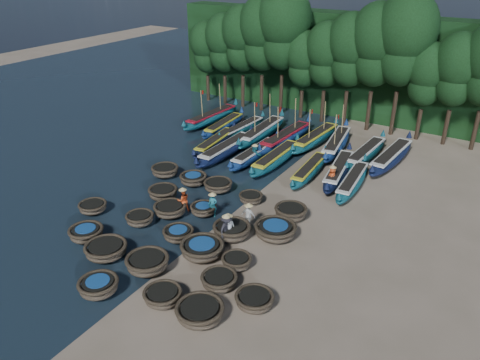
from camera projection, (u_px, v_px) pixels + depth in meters
The scene contains 60 objects.
ground at pixel (232, 214), 30.45m from camera, with size 120.00×120.00×0.00m, color gray.
foliage_wall at pixel (360, 67), 46.11m from camera, with size 40.00×3.00×10.00m, color black.
coracle_2 at pixel (98, 286), 23.27m from camera, with size 2.20×2.20×0.78m.
coracle_3 at pixel (163, 295), 22.71m from camera, with size 1.94×1.94×0.69m.
coracle_4 at pixel (200, 312), 21.64m from camera, with size 2.67×2.67×0.77m.
coracle_5 at pixel (86, 233), 27.60m from camera, with size 2.52×2.52×0.78m.
coracle_6 at pixel (106, 249), 26.09m from camera, with size 2.58×2.58×0.79m.
coracle_7 at pixel (147, 263), 24.94m from camera, with size 2.47×2.47×0.85m.
coracle_8 at pixel (219, 280), 23.75m from camera, with size 2.19×2.19×0.71m.
coracle_9 at pixel (254, 300), 22.46m from camera, with size 2.30×2.30×0.68m.
coracle_10 at pixel (93, 207), 30.51m from camera, with size 2.01×2.01×0.67m.
coracle_11 at pixel (140, 218), 29.16m from camera, with size 1.79×1.79×0.71m.
coracle_12 at pixel (178, 233), 27.64m from camera, with size 1.94×1.94×0.69m.
coracle_13 at pixel (202, 249), 26.08m from camera, with size 2.75×2.75×0.85m.
coracle_14 at pixel (237, 261), 25.24m from camera, with size 1.91×1.91×0.66m.
coracle_15 at pixel (163, 193), 32.10m from camera, with size 2.41×2.41×0.83m.
coracle_16 at pixel (170, 209), 30.11m from camera, with size 2.28×2.28×0.77m.
coracle_17 at pixel (203, 209), 30.23m from camera, with size 2.08×2.08×0.68m.
coracle_18 at pixel (232, 230), 27.81m from camera, with size 2.45×2.45×0.85m.
coracle_19 at pixel (275, 230), 27.82m from camera, with size 2.55×2.55×0.84m.
coracle_20 at pixel (165, 170), 35.31m from camera, with size 2.08×2.08×0.80m.
coracle_21 at pixel (193, 179), 34.06m from camera, with size 2.30×2.30×0.78m.
coracle_22 at pixel (218, 185), 33.16m from camera, with size 2.07×2.07×0.75m.
coracle_23 at pixel (251, 198), 31.66m from camera, with size 1.92×1.92×0.64m.
coracle_24 at pixel (291, 212), 29.75m from camera, with size 2.55×2.55×0.82m.
long_boat_2 at pixel (216, 142), 40.26m from camera, with size 2.08×7.58×1.34m.
long_boat_3 at pixel (226, 149), 38.75m from camera, with size 1.58×8.55×1.50m.
long_boat_4 at pixel (255, 154), 38.06m from camera, with size 1.47×7.73×1.36m.
long_boat_5 at pixel (276, 158), 37.23m from camera, with size 1.45×8.16×1.44m.
long_boat_6 at pixel (310, 170), 35.39m from camera, with size 1.69×7.26×1.28m.
long_boat_7 at pixel (339, 170), 35.13m from camera, with size 2.58×8.04×1.43m.
long_boat_8 at pixel (352, 181), 33.60m from camera, with size 1.92×7.51×1.33m.
long_boat_9 at pixel (212, 117), 46.07m from camera, with size 2.01×8.65×3.68m.
long_boat_10 at pixel (224, 125), 44.12m from camera, with size 1.85×7.63×1.35m.
long_boat_11 at pixel (242, 128), 43.45m from camera, with size 1.73×7.39×1.30m.
long_boat_12 at pixel (262, 132), 42.35m from camera, with size 1.92×9.02×3.83m.
long_boat_13 at pixel (286, 137), 41.02m from camera, with size 2.08×9.10×3.87m.
long_boat_14 at pixel (316, 138), 41.05m from camera, with size 2.08×8.51×3.62m.
long_boat_15 at pixel (336, 143), 39.91m from camera, with size 2.81×8.54×3.67m.
long_boat_16 at pixel (366, 153), 37.99m from camera, with size 1.88×8.24×1.45m.
long_boat_17 at pixel (391, 156), 37.35m from camera, with size 2.16×8.76×1.55m.
fisherman_0 at pixel (228, 226), 27.37m from camera, with size 0.92×0.99×1.90m.
fisherman_1 at pixel (213, 204), 29.81m from camera, with size 0.66×0.52×1.82m.
fisherman_2 at pixel (183, 199), 30.37m from camera, with size 0.99×1.02×1.85m.
fisherman_3 at pixel (226, 228), 27.12m from camera, with size 0.71×1.19×2.01m.
fisherman_4 at pixel (249, 215), 28.64m from camera, with size 0.94×0.52×1.78m.
fisherman_5 at pixel (255, 153), 37.38m from camera, with size 1.46×1.09×1.73m.
fisherman_6 at pixel (332, 177), 33.31m from camera, with size 0.67×0.91×1.91m.
tree_0 at pixel (207, 47), 50.55m from camera, with size 3.68×3.68×8.68m.
tree_1 at pixel (224, 42), 49.17m from camera, with size 4.09×4.09×9.65m.
tree_2 at pixel (243, 37), 47.78m from camera, with size 4.51×4.51×10.63m.
tree_3 at pixel (263, 33), 46.40m from camera, with size 4.92×4.92×11.60m.
tree_4 at pixel (284, 27), 45.01m from camera, with size 5.34×5.34×12.58m.
tree_5 at pixel (304, 58), 45.13m from camera, with size 3.68×3.68×8.68m.
tree_6 at pixel (327, 54), 43.75m from camera, with size 4.09×4.09×9.65m.
tree_7 at pixel (351, 49), 42.36m from camera, with size 4.51×4.51×10.63m.
tree_8 at pixel (377, 44), 40.98m from camera, with size 4.92×4.92×11.60m.
tree_9 at pixel (405, 38), 39.60m from camera, with size 5.34×5.34×12.58m.
tree_10 at pixel (427, 73), 39.72m from camera, with size 3.68×3.68×8.68m.
tree_11 at pixel (458, 69), 38.33m from camera, with size 4.09×4.09×9.65m.
Camera 1 is at (14.27, -22.07, 15.54)m, focal length 35.00 mm.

